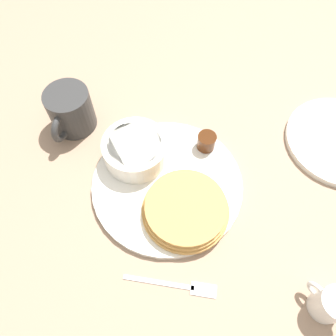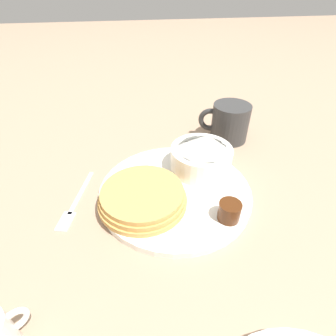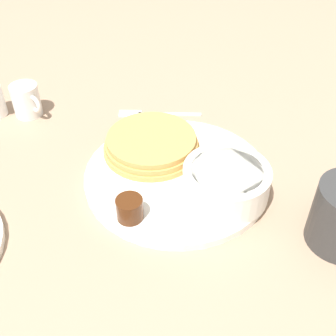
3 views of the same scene
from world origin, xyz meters
The scene contains 9 objects.
ground_plane centered at (0.00, 0.00, 0.00)m, with size 4.00×4.00×0.00m, color #9E7F66.
plate centered at (0.00, 0.00, 0.01)m, with size 0.27×0.27×0.01m.
pancake_stack centered at (0.03, -0.06, 0.03)m, with size 0.15×0.15×0.03m.
bowl centered at (-0.05, 0.06, 0.04)m, with size 0.12×0.12×0.05m.
syrup_cup centered at (0.08, 0.07, 0.03)m, with size 0.04×0.04×0.03m.
butter_ramekin centered at (-0.05, 0.09, 0.03)m, with size 0.05×0.05×0.04m.
coffee_mug centered at (-0.17, 0.16, 0.04)m, with size 0.09×0.11×0.09m.
creamer_pitcher_near centered at (0.21, -0.23, 0.03)m, with size 0.05×0.06×0.06m.
fork centered at (0.00, -0.18, 0.00)m, with size 0.15×0.05×0.00m.
Camera 1 is at (-0.03, -0.27, 0.53)m, focal length 35.00 mm.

